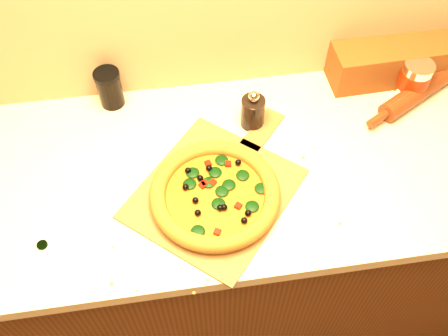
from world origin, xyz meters
TOP-DOWN VIEW (x-y plane):
  - cabinet at (0.00, 1.43)m, footprint 2.80×0.65m
  - countertop at (0.00, 1.43)m, footprint 2.84×0.68m
  - pizza_peel at (0.03, 1.35)m, footprint 0.53×0.55m
  - pizza at (0.02, 1.32)m, footprint 0.34×0.34m
  - bottle_cap at (-0.42, 1.25)m, footprint 0.03×0.03m
  - pepper_grinder at (0.16, 1.57)m, footprint 0.07×0.07m
  - rolling_pin at (0.68, 1.59)m, footprint 0.39×0.23m
  - coffee_canister at (0.66, 1.61)m, footprint 0.09×0.09m
  - bread_bag at (0.66, 1.71)m, footprint 0.46×0.16m
  - dark_jar at (-0.24, 1.71)m, footprint 0.08×0.08m

SIDE VIEW (x-z plane):
  - cabinet at x=0.00m, z-range 0.00..0.86m
  - countertop at x=0.00m, z-range 0.86..0.90m
  - bottle_cap at x=-0.42m, z-range 0.90..0.91m
  - pizza_peel at x=0.03m, z-range 0.90..0.91m
  - rolling_pin at x=0.68m, z-range 0.90..0.96m
  - pizza at x=0.02m, z-range 0.91..0.95m
  - pepper_grinder at x=0.16m, z-range 0.89..1.02m
  - dark_jar at x=-0.24m, z-range 0.90..1.02m
  - bread_bag at x=0.66m, z-range 0.90..1.02m
  - coffee_canister at x=0.66m, z-range 0.90..1.03m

